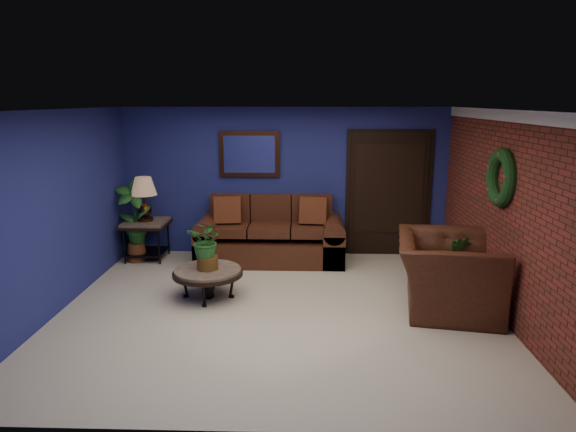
{
  "coord_description": "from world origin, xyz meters",
  "views": [
    {
      "loc": [
        0.32,
        -6.13,
        2.61
      ],
      "look_at": [
        0.11,
        0.55,
        1.09
      ],
      "focal_mm": 32.0,
      "sensor_mm": 36.0,
      "label": 1
    }
  ],
  "objects_px": {
    "coffee_table": "(208,273)",
    "table_lamp": "(144,194)",
    "end_table": "(146,230)",
    "side_chair": "(323,230)",
    "armchair": "(448,274)",
    "sofa": "(271,239)"
  },
  "relations": [
    {
      "from": "side_chair",
      "to": "armchair",
      "type": "height_order",
      "value": "armchair"
    },
    {
      "from": "table_lamp",
      "to": "side_chair",
      "type": "distance_m",
      "value": 3.0
    },
    {
      "from": "coffee_table",
      "to": "side_chair",
      "type": "distance_m",
      "value": 2.38
    },
    {
      "from": "sofa",
      "to": "side_chair",
      "type": "relative_size",
      "value": 2.7
    },
    {
      "from": "table_lamp",
      "to": "armchair",
      "type": "distance_m",
      "value": 4.9
    },
    {
      "from": "sofa",
      "to": "coffee_table",
      "type": "bearing_deg",
      "value": -112.89
    },
    {
      "from": "coffee_table",
      "to": "table_lamp",
      "type": "distance_m",
      "value": 2.29
    },
    {
      "from": "coffee_table",
      "to": "table_lamp",
      "type": "height_order",
      "value": "table_lamp"
    },
    {
      "from": "side_chair",
      "to": "armchair",
      "type": "xyz_separation_m",
      "value": [
        1.51,
        -2.02,
        -0.03
      ]
    },
    {
      "from": "table_lamp",
      "to": "armchair",
      "type": "relative_size",
      "value": 0.49
    },
    {
      "from": "end_table",
      "to": "side_chair",
      "type": "relative_size",
      "value": 0.81
    },
    {
      "from": "sofa",
      "to": "armchair",
      "type": "relative_size",
      "value": 1.67
    },
    {
      "from": "sofa",
      "to": "armchair",
      "type": "xyz_separation_m",
      "value": [
        2.38,
        -2.0,
        0.11
      ]
    },
    {
      "from": "armchair",
      "to": "coffee_table",
      "type": "bearing_deg",
      "value": 95.18
    },
    {
      "from": "table_lamp",
      "to": "armchair",
      "type": "xyz_separation_m",
      "value": [
        4.45,
        -1.96,
        -0.65
      ]
    },
    {
      "from": "table_lamp",
      "to": "sofa",
      "type": "bearing_deg",
      "value": 1.11
    },
    {
      "from": "side_chair",
      "to": "armchair",
      "type": "relative_size",
      "value": 0.62
    },
    {
      "from": "sofa",
      "to": "side_chair",
      "type": "height_order",
      "value": "sofa"
    },
    {
      "from": "sofa",
      "to": "end_table",
      "type": "bearing_deg",
      "value": -178.89
    },
    {
      "from": "end_table",
      "to": "side_chair",
      "type": "height_order",
      "value": "side_chair"
    },
    {
      "from": "end_table",
      "to": "table_lamp",
      "type": "distance_m",
      "value": 0.61
    },
    {
      "from": "coffee_table",
      "to": "table_lamp",
      "type": "bearing_deg",
      "value": 128.35
    }
  ]
}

